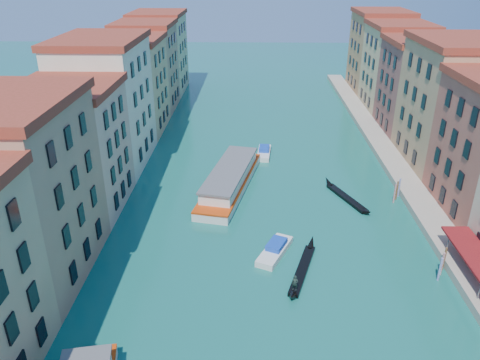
% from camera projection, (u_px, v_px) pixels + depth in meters
% --- Properties ---
extents(left_bank_palazzos, '(12.80, 128.40, 21.00)m').
position_uv_depth(left_bank_palazzos, '(95.00, 119.00, 71.21)').
color(left_bank_palazzos, beige).
rests_on(left_bank_palazzos, ground).
extents(right_bank_palazzos, '(12.80, 128.40, 21.00)m').
position_uv_depth(right_bank_palazzos, '(465.00, 121.00, 70.11)').
color(right_bank_palazzos, brown).
rests_on(right_bank_palazzos, ground).
extents(quay, '(4.00, 140.00, 1.00)m').
position_uv_depth(quay, '(402.00, 176.00, 74.26)').
color(quay, '#ADA08C').
rests_on(quay, ground).
extents(vaporetto_far, '(9.39, 22.74, 3.30)m').
position_uv_depth(vaporetto_far, '(230.00, 179.00, 71.06)').
color(vaporetto_far, silver).
rests_on(vaporetto_far, ground).
extents(gondola_fore, '(4.58, 12.17, 2.49)m').
position_uv_depth(gondola_fore, '(302.00, 269.00, 52.27)').
color(gondola_fore, black).
rests_on(gondola_fore, ground).
extents(gondola_far, '(5.70, 11.46, 1.72)m').
position_uv_depth(gondola_far, '(346.00, 197.00, 68.26)').
color(gondola_far, black).
rests_on(gondola_far, ground).
extents(motorboat_mid, '(4.76, 7.12, 1.42)m').
position_uv_depth(motorboat_mid, '(275.00, 250.00, 55.45)').
color(motorboat_mid, silver).
rests_on(motorboat_mid, ground).
extents(motorboat_far, '(2.72, 6.98, 1.41)m').
position_uv_depth(motorboat_far, '(264.00, 152.00, 83.53)').
color(motorboat_far, silver).
rests_on(motorboat_far, ground).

